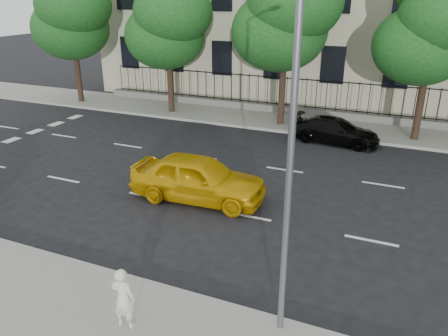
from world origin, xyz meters
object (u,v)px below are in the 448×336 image
(black_sedan, at_px, (335,131))
(woman_near, at_px, (123,298))
(street_light, at_px, (301,101))
(yellow_taxi, at_px, (198,178))

(black_sedan, xyz_separation_m, woman_near, (-1.99, -15.13, 0.27))
(black_sedan, bearing_deg, street_light, -168.87)
(yellow_taxi, bearing_deg, black_sedan, -25.44)
(street_light, relative_size, yellow_taxi, 1.64)
(street_light, height_order, woman_near, street_light)
(street_light, relative_size, black_sedan, 1.85)
(woman_near, bearing_deg, black_sedan, -102.48)
(street_light, xyz_separation_m, yellow_taxi, (-4.65, 4.81, -4.31))
(yellow_taxi, bearing_deg, street_light, -139.17)
(street_light, distance_m, black_sedan, 14.07)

